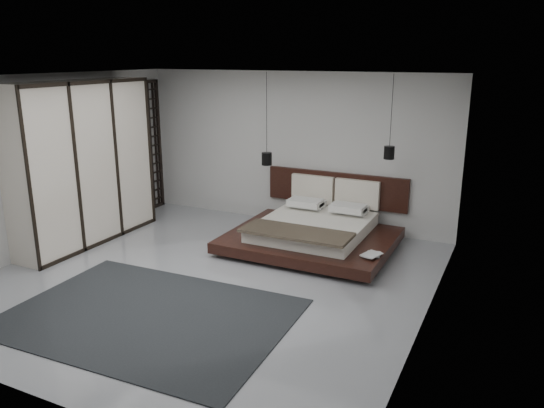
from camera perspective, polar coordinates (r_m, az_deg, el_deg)
The scene contains 14 objects.
floor at distance 7.68m, azimuth -6.92°, elevation -7.96°, with size 6.00×6.00×0.00m, color gray.
ceiling at distance 7.04m, azimuth -7.68°, elevation 13.40°, with size 6.00×6.00×0.00m, color white.
wall_back at distance 9.83m, azimuth 2.28°, elevation 5.94°, with size 6.00×6.00×0.00m, color #B8B8B5.
wall_front at distance 5.10m, azimuth -25.91°, elevation -5.05°, with size 6.00×6.00×0.00m, color #B8B8B5.
wall_left at distance 9.19m, azimuth -23.24°, elevation 3.98°, with size 6.00×6.00×0.00m, color #B8B8B5.
wall_right at distance 6.18m, azimuth 16.80°, elevation -0.64°, with size 6.00×6.00×0.00m, color #B8B8B5.
lattice_screen at distance 10.91m, azimuth -13.36°, elevation 5.97°, with size 0.05×0.90×2.60m, color black.
bed at distance 8.81m, azimuth 4.58°, elevation -2.81°, with size 2.61×2.32×1.05m.
book_lower at distance 7.94m, azimuth 10.16°, elevation -5.30°, with size 0.19×0.26×0.02m, color #99724C.
book_upper at distance 7.91m, azimuth 9.98°, elevation -5.19°, with size 0.22×0.30×0.02m, color #99724C.
pendant_left at distance 9.31m, azimuth -0.57°, elevation 4.93°, with size 0.18×0.18×1.59m.
pendant_right at distance 8.54m, azimuth 12.49°, elevation 5.45°, with size 0.17×0.17×1.31m.
wardrobe at distance 9.32m, azimuth -19.67°, elevation 4.13°, with size 0.64×2.74×2.69m.
rug at distance 6.77m, azimuth -13.12°, elevation -11.61°, with size 3.39×2.42×0.01m, color black.
Camera 1 is at (3.86, -5.89, 3.07)m, focal length 35.00 mm.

